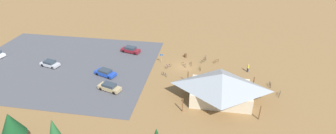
{
  "coord_description": "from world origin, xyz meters",
  "views": [
    {
      "loc": [
        -4.99,
        52.1,
        28.84
      ],
      "look_at": [
        3.22,
        2.83,
        1.2
      ],
      "focal_mm": 28.74,
      "sensor_mm": 36.0,
      "label": 1
    }
  ],
  "objects_px": {
    "pine_midwest": "(11,124)",
    "visitor_at_bikes": "(248,68)",
    "bicycle_teal_trailside": "(280,94)",
    "bicycle_silver_by_bin": "(206,58)",
    "bicycle_red_yard_front": "(191,64)",
    "car_silver_far_end": "(50,63)",
    "bicycle_white_lone_west": "(184,65)",
    "bicycle_orange_mid_cluster": "(216,61)",
    "lot_sign": "(161,57)",
    "bicycle_blue_near_porch": "(164,74)",
    "bike_pavilion": "(221,85)",
    "bicycle_yellow_near_sign": "(200,68)",
    "pine_center": "(55,134)",
    "bicycle_green_lone_east": "(203,61)",
    "bicycle_purple_edge_south": "(168,66)",
    "car_blue_front_row": "(105,73)",
    "car_maroon_mid_lot": "(131,50)",
    "trash_bin": "(186,56)",
    "bicycle_black_edge_north": "(270,85)",
    "car_tan_near_entry": "(109,87)"
  },
  "relations": [
    {
      "from": "pine_midwest",
      "to": "visitor_at_bikes",
      "type": "bearing_deg",
      "value": -141.36
    },
    {
      "from": "bicycle_teal_trailside",
      "to": "bicycle_silver_by_bin",
      "type": "bearing_deg",
      "value": -41.73
    },
    {
      "from": "bicycle_red_yard_front",
      "to": "car_silver_far_end",
      "type": "xyz_separation_m",
      "value": [
        30.87,
        5.73,
        0.36
      ]
    },
    {
      "from": "bicycle_white_lone_west",
      "to": "bicycle_orange_mid_cluster",
      "type": "xyz_separation_m",
      "value": [
        -7.05,
        -3.01,
        -0.02
      ]
    },
    {
      "from": "lot_sign",
      "to": "bicycle_blue_near_porch",
      "type": "distance_m",
      "value": 6.11
    },
    {
      "from": "bike_pavilion",
      "to": "bicycle_silver_by_bin",
      "type": "xyz_separation_m",
      "value": [
        3.19,
        -15.62,
        -2.62
      ]
    },
    {
      "from": "bicycle_white_lone_west",
      "to": "bicycle_red_yard_front",
      "type": "distance_m",
      "value": 1.76
    },
    {
      "from": "visitor_at_bikes",
      "to": "bike_pavilion",
      "type": "bearing_deg",
      "value": 62.1
    },
    {
      "from": "bicycle_yellow_near_sign",
      "to": "bicycle_orange_mid_cluster",
      "type": "xyz_separation_m",
      "value": [
        -3.4,
        -3.95,
        0.02
      ]
    },
    {
      "from": "pine_center",
      "to": "bicycle_red_yard_front",
      "type": "relative_size",
      "value": 3.99
    },
    {
      "from": "bicycle_red_yard_front",
      "to": "bike_pavilion",
      "type": "bearing_deg",
      "value": 117.38
    },
    {
      "from": "pine_center",
      "to": "bicycle_yellow_near_sign",
      "type": "height_order",
      "value": "pine_center"
    },
    {
      "from": "bike_pavilion",
      "to": "bicycle_orange_mid_cluster",
      "type": "height_order",
      "value": "bike_pavilion"
    },
    {
      "from": "bicycle_green_lone_east",
      "to": "bicycle_purple_edge_south",
      "type": "relative_size",
      "value": 0.99
    },
    {
      "from": "bicycle_blue_near_porch",
      "to": "bicycle_green_lone_east",
      "type": "bearing_deg",
      "value": -136.58
    },
    {
      "from": "bicycle_green_lone_east",
      "to": "car_blue_front_row",
      "type": "height_order",
      "value": "car_blue_front_row"
    },
    {
      "from": "bicycle_white_lone_west",
      "to": "car_silver_far_end",
      "type": "bearing_deg",
      "value": 9.39
    },
    {
      "from": "bicycle_yellow_near_sign",
      "to": "bicycle_teal_trailside",
      "type": "xyz_separation_m",
      "value": [
        -15.12,
        7.37,
        0.02
      ]
    },
    {
      "from": "bicycle_purple_edge_south",
      "to": "bicycle_white_lone_west",
      "type": "bearing_deg",
      "value": -160.98
    },
    {
      "from": "pine_center",
      "to": "car_maroon_mid_lot",
      "type": "height_order",
      "value": "pine_center"
    },
    {
      "from": "bicycle_green_lone_east",
      "to": "bicycle_purple_edge_south",
      "type": "height_order",
      "value": "bicycle_purple_edge_south"
    },
    {
      "from": "bike_pavilion",
      "to": "car_maroon_mid_lot",
      "type": "relative_size",
      "value": 2.61
    },
    {
      "from": "bicycle_teal_trailside",
      "to": "trash_bin",
      "type": "bearing_deg",
      "value": -34.19
    },
    {
      "from": "lot_sign",
      "to": "bicycle_green_lone_east",
      "type": "xyz_separation_m",
      "value": [
        -9.31,
        -1.44,
        -1.06
      ]
    },
    {
      "from": "lot_sign",
      "to": "bicycle_teal_trailside",
      "type": "xyz_separation_m",
      "value": [
        -24.06,
        9.33,
        -1.04
      ]
    },
    {
      "from": "pine_midwest",
      "to": "bicycle_white_lone_west",
      "type": "bearing_deg",
      "value": -126.84
    },
    {
      "from": "lot_sign",
      "to": "bicycle_white_lone_west",
      "type": "xyz_separation_m",
      "value": [
        -5.28,
        1.03,
        -1.01
      ]
    },
    {
      "from": "pine_center",
      "to": "bicycle_silver_by_bin",
      "type": "bearing_deg",
      "value": -119.07
    },
    {
      "from": "pine_midwest",
      "to": "bicycle_green_lone_east",
      "type": "height_order",
      "value": "pine_midwest"
    },
    {
      "from": "bike_pavilion",
      "to": "bicycle_black_edge_north",
      "type": "xyz_separation_m",
      "value": [
        -9.7,
        -6.01,
        -2.61
      ]
    },
    {
      "from": "bicycle_black_edge_north",
      "to": "visitor_at_bikes",
      "type": "relative_size",
      "value": 0.95
    },
    {
      "from": "bicycle_black_edge_north",
      "to": "car_tan_near_entry",
      "type": "distance_m",
      "value": 31.15
    },
    {
      "from": "bicycle_white_lone_west",
      "to": "bicycle_blue_near_porch",
      "type": "distance_m",
      "value": 5.95
    },
    {
      "from": "bike_pavilion",
      "to": "car_blue_front_row",
      "type": "height_order",
      "value": "bike_pavilion"
    },
    {
      "from": "car_silver_far_end",
      "to": "car_blue_front_row",
      "type": "height_order",
      "value": "car_blue_front_row"
    },
    {
      "from": "lot_sign",
      "to": "car_silver_far_end",
      "type": "relative_size",
      "value": 0.48
    },
    {
      "from": "bicycle_silver_by_bin",
      "to": "bicycle_blue_near_porch",
      "type": "bearing_deg",
      "value": 47.68
    },
    {
      "from": "bicycle_purple_edge_south",
      "to": "car_tan_near_entry",
      "type": "distance_m",
      "value": 14.39
    },
    {
      "from": "bicycle_blue_near_porch",
      "to": "bicycle_yellow_near_sign",
      "type": "height_order",
      "value": "bicycle_blue_near_porch"
    },
    {
      "from": "bicycle_blue_near_porch",
      "to": "bicycle_yellow_near_sign",
      "type": "relative_size",
      "value": 0.84
    },
    {
      "from": "bicycle_blue_near_porch",
      "to": "bicycle_teal_trailside",
      "type": "relative_size",
      "value": 0.85
    },
    {
      "from": "lot_sign",
      "to": "bicycle_purple_edge_south",
      "type": "xyz_separation_m",
      "value": [
        -1.97,
        2.17,
        -1.02
      ]
    },
    {
      "from": "pine_midwest",
      "to": "car_blue_front_row",
      "type": "distance_m",
      "value": 21.98
    },
    {
      "from": "bicycle_silver_by_bin",
      "to": "bicycle_white_lone_west",
      "type": "bearing_deg",
      "value": 42.77
    },
    {
      "from": "bicycle_green_lone_east",
      "to": "bicycle_black_edge_north",
      "type": "height_order",
      "value": "bicycle_black_edge_north"
    },
    {
      "from": "bicycle_white_lone_west",
      "to": "bicycle_silver_by_bin",
      "type": "distance_m",
      "value": 6.33
    },
    {
      "from": "car_blue_front_row",
      "to": "bicycle_white_lone_west",
      "type": "bearing_deg",
      "value": -156.96
    },
    {
      "from": "bicycle_black_edge_north",
      "to": "car_maroon_mid_lot",
      "type": "height_order",
      "value": "car_maroon_mid_lot"
    },
    {
      "from": "bicycle_yellow_near_sign",
      "to": "bicycle_blue_near_porch",
      "type": "bearing_deg",
      "value": 27.75
    },
    {
      "from": "pine_midwest",
      "to": "car_blue_front_row",
      "type": "xyz_separation_m",
      "value": [
        -5.09,
        -21.1,
        -3.41
      ]
    }
  ]
}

